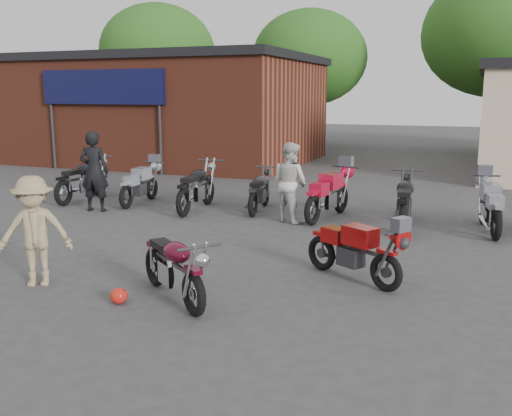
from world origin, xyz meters
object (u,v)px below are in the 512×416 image
at_px(row_bike_2, 197,185).
at_px(row_bike_4, 329,192).
at_px(row_bike_5, 405,198).
at_px(sportbike, 354,248).
at_px(person_light, 290,182).
at_px(row_bike_3, 260,189).
at_px(person_dark, 94,171).
at_px(vintage_motorcycle, 174,263).
at_px(row_bike_1, 140,183).
at_px(row_bike_6, 490,204).
at_px(helmet, 119,296).
at_px(person_tan, 35,231).
at_px(row_bike_0, 82,178).

bearing_deg(row_bike_2, row_bike_4, -91.00).
bearing_deg(row_bike_5, row_bike_2, 84.80).
bearing_deg(sportbike, row_bike_5, 116.42).
height_order(person_light, row_bike_3, person_light).
bearing_deg(person_light, person_dark, 33.72).
bearing_deg(vintage_motorcycle, row_bike_1, 164.08).
height_order(row_bike_1, row_bike_6, row_bike_6).
height_order(helmet, person_dark, person_dark).
relative_size(person_dark, row_bike_5, 0.90).
xyz_separation_m(sportbike, row_bike_6, (1.91, 4.11, 0.07)).
bearing_deg(row_bike_2, helmet, -167.79).
xyz_separation_m(vintage_motorcycle, row_bike_4, (0.63, 5.86, 0.07)).
relative_size(person_tan, row_bike_4, 0.78).
height_order(row_bike_1, row_bike_2, row_bike_2).
bearing_deg(row_bike_6, person_tan, 125.00).
bearing_deg(helmet, row_bike_2, 107.77).
bearing_deg(person_dark, person_tan, 106.14).
bearing_deg(person_dark, row_bike_3, -170.46).
relative_size(vintage_motorcycle, row_bike_4, 0.89).
distance_m(vintage_motorcycle, person_dark, 6.66).
height_order(vintage_motorcycle, row_bike_3, row_bike_3).
bearing_deg(sportbike, row_bike_6, 95.01).
bearing_deg(row_bike_2, row_bike_1, 77.57).
distance_m(person_light, row_bike_0, 5.87).
bearing_deg(helmet, person_tan, 172.27).
xyz_separation_m(sportbike, person_light, (-2.18, 3.52, 0.36)).
relative_size(row_bike_0, row_bike_2, 0.98).
height_order(sportbike, person_light, person_light).
bearing_deg(row_bike_0, person_dark, -133.64).
xyz_separation_m(person_dark, person_light, (4.68, 0.63, -0.09)).
xyz_separation_m(vintage_motorcycle, person_tan, (-2.20, -0.16, 0.27)).
bearing_deg(person_light, row_bike_1, 18.51).
relative_size(person_dark, row_bike_0, 0.91).
xyz_separation_m(row_bike_0, row_bike_3, (4.83, 0.44, -0.07)).
relative_size(row_bike_1, row_bike_4, 0.90).
relative_size(sportbike, person_tan, 1.10).
height_order(person_tan, row_bike_3, person_tan).
distance_m(sportbike, row_bike_0, 8.93).
xyz_separation_m(row_bike_0, row_bike_1, (1.65, 0.18, -0.06)).
relative_size(row_bike_1, row_bike_2, 0.88).
xyz_separation_m(person_tan, row_bike_5, (4.53, 5.77, -0.20)).
bearing_deg(vintage_motorcycle, row_bike_4, 121.52).
bearing_deg(person_light, helmet, 110.48).
distance_m(vintage_motorcycle, helmet, 0.86).
xyz_separation_m(person_tan, row_bike_1, (-2.09, 5.97, -0.27)).
bearing_deg(helmet, row_bike_3, 94.20).
distance_m(row_bike_5, row_bike_6, 1.69).
height_order(row_bike_4, row_bike_5, row_bike_5).
distance_m(helmet, row_bike_3, 6.48).
xyz_separation_m(row_bike_3, row_bike_5, (3.44, -0.47, 0.07)).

